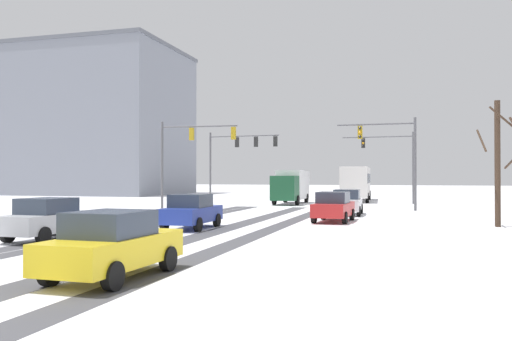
# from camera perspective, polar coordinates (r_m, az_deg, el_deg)

# --- Properties ---
(wheel_track_left_lane) EXTENTS (1.01, 37.41, 0.01)m
(wheel_track_left_lane) POSITION_cam_1_polar(r_m,az_deg,el_deg) (26.42, -13.73, -5.94)
(wheel_track_left_lane) COLOR #4C4C51
(wheel_track_left_lane) RESTS_ON ground
(wheel_track_right_lane) EXTENTS (0.94, 37.41, 0.01)m
(wheel_track_right_lane) POSITION_cam_1_polar(r_m,az_deg,el_deg) (23.80, 1.02, -6.54)
(wheel_track_right_lane) COLOR #4C4C51
(wheel_track_right_lane) RESTS_ON ground
(wheel_track_center) EXTENTS (1.14, 37.41, 0.01)m
(wheel_track_center) POSITION_cam_1_polar(r_m,az_deg,el_deg) (24.42, -3.84, -6.39)
(wheel_track_center) COLOR #4C4C51
(wheel_track_center) RESTS_ON ground
(wheel_track_oncoming) EXTENTS (0.88, 37.41, 0.01)m
(wheel_track_oncoming) POSITION_cam_1_polar(r_m,az_deg,el_deg) (25.94, -11.77, -6.04)
(wheel_track_oncoming) COLOR #4C4C51
(wheel_track_oncoming) RESTS_ON ground
(sidewalk_kerb_right) EXTENTS (4.00, 37.41, 0.12)m
(sidewalk_kerb_right) POSITION_cam_1_polar(r_m,az_deg,el_deg) (21.40, 21.13, -7.01)
(sidewalk_kerb_right) COLOR white
(sidewalk_kerb_right) RESTS_ON ground
(traffic_signal_far_left) EXTENTS (6.70, 0.69, 6.50)m
(traffic_signal_far_left) POSITION_cam_1_polar(r_m,az_deg,el_deg) (48.08, -2.01, 2.16)
(traffic_signal_far_left) COLOR #56565B
(traffic_signal_far_left) RESTS_ON ground
(traffic_signal_far_right) EXTENTS (6.43, 0.42, 6.50)m
(traffic_signal_far_right) POSITION_cam_1_polar(r_m,az_deg,el_deg) (50.00, 14.44, 1.66)
(traffic_signal_far_right) COLOR #56565B
(traffic_signal_far_right) RESTS_ON ground
(traffic_signal_near_left) EXTENTS (5.85, 0.59, 6.50)m
(traffic_signal_near_left) POSITION_cam_1_polar(r_m,az_deg,el_deg) (39.21, -7.31, 2.55)
(traffic_signal_near_left) COLOR #56565B
(traffic_signal_near_left) RESTS_ON ground
(traffic_signal_near_right) EXTENTS (5.39, 0.38, 6.50)m
(traffic_signal_near_right) POSITION_cam_1_polar(r_m,az_deg,el_deg) (37.94, 14.50, 2.29)
(traffic_signal_near_right) COLOR #56565B
(traffic_signal_near_right) RESTS_ON ground
(car_white_lead) EXTENTS (1.92, 4.14, 1.62)m
(car_white_lead) POSITION_cam_1_polar(r_m,az_deg,el_deg) (34.46, 9.72, -3.36)
(car_white_lead) COLOR silver
(car_white_lead) RESTS_ON ground
(car_red_second) EXTENTS (1.98, 4.17, 1.62)m
(car_red_second) POSITION_cam_1_polar(r_m,az_deg,el_deg) (29.16, 8.29, -3.85)
(car_red_second) COLOR red
(car_red_second) RESTS_ON ground
(car_blue_third) EXTENTS (1.89, 4.13, 1.62)m
(car_blue_third) POSITION_cam_1_polar(r_m,az_deg,el_deg) (25.19, -6.93, -4.36)
(car_blue_third) COLOR #233899
(car_blue_third) RESTS_ON ground
(car_silver_fourth) EXTENTS (2.00, 4.18, 1.62)m
(car_silver_fourth) POSITION_cam_1_polar(r_m,az_deg,el_deg) (22.15, -21.31, -4.83)
(car_silver_fourth) COLOR #B7BABF
(car_silver_fourth) RESTS_ON ground
(car_yellow_cab_fifth) EXTENTS (1.95, 4.16, 1.62)m
(car_yellow_cab_fifth) POSITION_cam_1_polar(r_m,az_deg,el_deg) (13.33, -15.10, -7.64)
(car_yellow_cab_fifth) COLOR yellow
(car_yellow_cab_fifth) RESTS_ON ground
(bus_oncoming) EXTENTS (3.02, 11.10, 3.38)m
(bus_oncoming) POSITION_cam_1_polar(r_m,az_deg,el_deg) (54.40, 10.68, -1.13)
(bus_oncoming) COLOR silver
(bus_oncoming) RESTS_ON ground
(box_truck_delivery) EXTENTS (2.39, 7.43, 3.02)m
(box_truck_delivery) POSITION_cam_1_polar(r_m,az_deg,el_deg) (48.11, 3.77, -1.63)
(box_truck_delivery) COLOR #194C2D
(box_truck_delivery) RESTS_ON ground
(bare_tree_sidewalk_mid) EXTENTS (2.08, 2.12, 6.15)m
(bare_tree_sidewalk_mid) POSITION_cam_1_polar(r_m,az_deg,el_deg) (28.37, 24.53, 1.05)
(bare_tree_sidewalk_mid) COLOR #423023
(bare_tree_sidewalk_mid) RESTS_ON ground
(office_building_far_left_block) EXTENTS (22.80, 18.25, 20.30)m
(office_building_far_left_block) POSITION_cam_1_polar(r_m,az_deg,el_deg) (78.76, -16.54, 4.98)
(office_building_far_left_block) COLOR gray
(office_building_far_left_block) RESTS_ON ground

